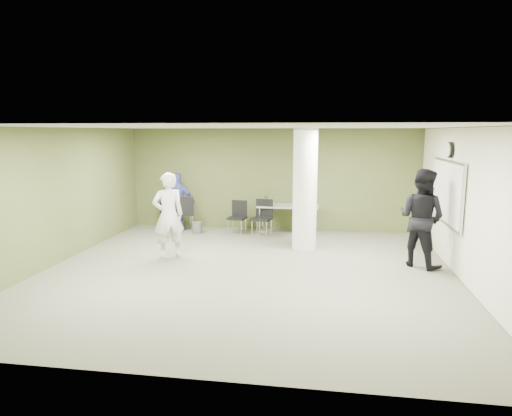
% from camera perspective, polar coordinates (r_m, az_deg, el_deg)
% --- Properties ---
extents(floor, '(8.00, 8.00, 0.00)m').
position_cam_1_polar(floor, '(9.06, -1.04, -7.90)').
color(floor, '#585745').
rests_on(floor, ground).
extents(ceiling, '(8.00, 8.00, 0.00)m').
position_cam_1_polar(ceiling, '(8.64, -1.10, 10.10)').
color(ceiling, white).
rests_on(ceiling, wall_back).
extents(wall_back, '(8.00, 2.80, 0.02)m').
position_cam_1_polar(wall_back, '(12.67, 2.04, 3.58)').
color(wall_back, '#4C5729').
rests_on(wall_back, floor).
extents(wall_left, '(0.02, 8.00, 2.80)m').
position_cam_1_polar(wall_left, '(10.21, -23.77, 1.33)').
color(wall_left, '#4C5729').
rests_on(wall_left, floor).
extents(wall_right_cream, '(0.02, 8.00, 2.80)m').
position_cam_1_polar(wall_right_cream, '(8.97, 24.97, 0.21)').
color(wall_right_cream, beige).
rests_on(wall_right_cream, floor).
extents(column, '(0.56, 0.56, 2.80)m').
position_cam_1_polar(column, '(10.61, 6.13, 2.37)').
color(column, silver).
rests_on(column, floor).
extents(whiteboard, '(0.05, 2.30, 1.30)m').
position_cam_1_polar(whiteboard, '(10.09, 22.73, 1.88)').
color(whiteboard, silver).
rests_on(whiteboard, wall_right_cream).
extents(wall_clock, '(0.06, 0.32, 0.32)m').
position_cam_1_polar(wall_clock, '(10.02, 23.05, 6.70)').
color(wall_clock, black).
rests_on(wall_clock, wall_right_cream).
extents(folding_table, '(1.64, 0.75, 1.02)m').
position_cam_1_polar(folding_table, '(12.20, 3.95, 0.11)').
color(folding_table, gray).
rests_on(folding_table, floor).
extents(wastebasket, '(0.27, 0.27, 0.31)m').
position_cam_1_polar(wastebasket, '(12.39, -7.38, -2.45)').
color(wastebasket, '#4C4C4C').
rests_on(wastebasket, floor).
extents(chair_back_left, '(0.61, 0.61, 0.93)m').
position_cam_1_polar(chair_back_left, '(13.02, -10.77, -0.22)').
color(chair_back_left, black).
rests_on(chair_back_left, floor).
extents(chair_back_right, '(0.63, 0.63, 0.96)m').
position_cam_1_polar(chair_back_right, '(12.62, -8.92, -0.38)').
color(chair_back_right, black).
rests_on(chair_back_right, floor).
extents(chair_table_left, '(0.50, 0.50, 0.89)m').
position_cam_1_polar(chair_table_left, '(12.22, -2.26, -0.82)').
color(chair_table_left, black).
rests_on(chair_table_left, floor).
extents(chair_table_right, '(0.56, 0.56, 0.96)m').
position_cam_1_polar(chair_table_right, '(11.92, 0.85, -0.85)').
color(chair_table_right, black).
rests_on(chair_table_right, floor).
extents(woman_white, '(0.81, 0.75, 1.86)m').
position_cam_1_polar(woman_white, '(10.01, -10.90, -0.91)').
color(woman_white, silver).
rests_on(woman_white, floor).
extents(man_black, '(1.23, 1.20, 1.99)m').
position_cam_1_polar(man_black, '(9.77, 19.97, -1.18)').
color(man_black, black).
rests_on(man_black, floor).
extents(man_blue, '(0.95, 0.41, 1.61)m').
position_cam_1_polar(man_blue, '(12.72, -9.70, 0.77)').
color(man_blue, '#4149A1').
rests_on(man_blue, floor).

